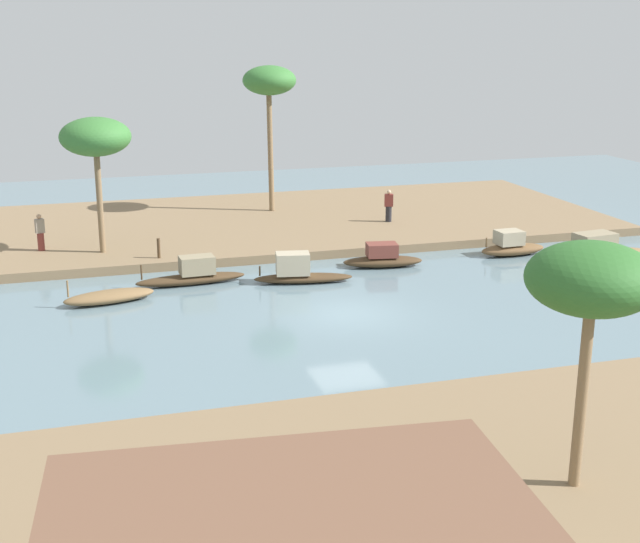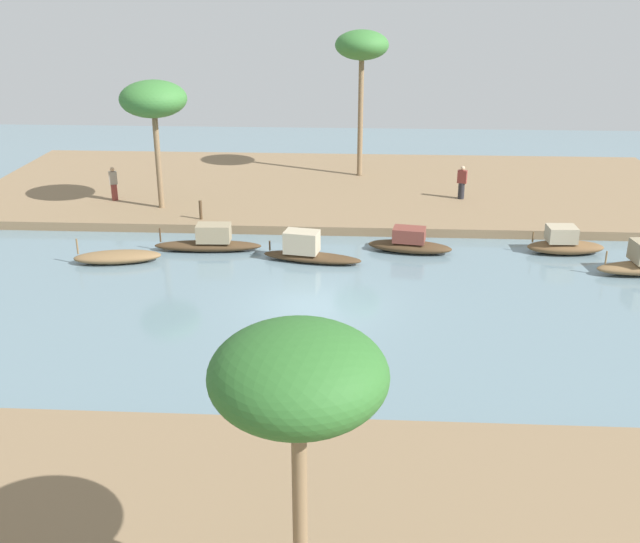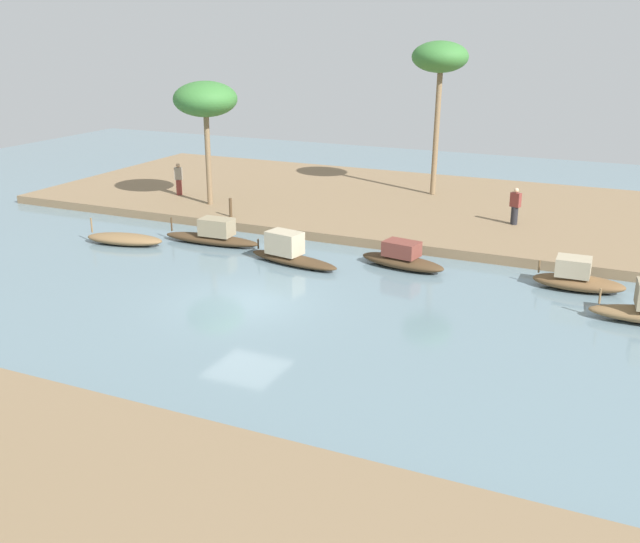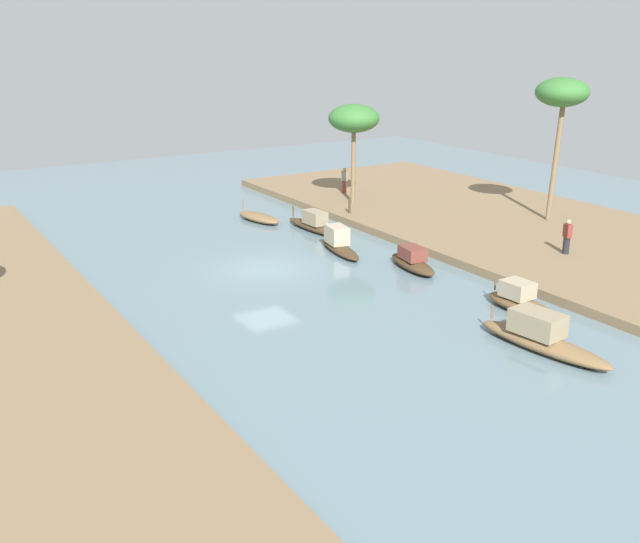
% 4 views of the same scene
% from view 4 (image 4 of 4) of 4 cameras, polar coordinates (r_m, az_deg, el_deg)
% --- Properties ---
extents(river_water, '(68.05, 68.05, 0.00)m').
position_cam_4_polar(river_water, '(34.40, -4.32, 0.19)').
color(river_water, slate).
rests_on(river_water, ground).
extents(riverbank_left, '(37.20, 15.17, 0.41)m').
position_cam_4_polar(riverbank_left, '(43.35, 14.08, 3.73)').
color(riverbank_left, '#846B4C').
rests_on(riverbank_left, ground).
extents(sampan_foreground, '(4.60, 1.12, 1.17)m').
position_cam_4_polar(sampan_foreground, '(40.98, -0.54, 3.76)').
color(sampan_foreground, '#47331E').
rests_on(sampan_foreground, river_water).
extents(sampan_with_tall_canopy, '(3.68, 1.68, 1.07)m').
position_cam_4_polar(sampan_with_tall_canopy, '(34.48, 7.23, 0.80)').
color(sampan_with_tall_canopy, '#47331E').
rests_on(sampan_with_tall_canopy, river_water).
extents(sampan_near_left_bank, '(4.21, 1.67, 1.28)m').
position_cam_4_polar(sampan_near_left_bank, '(36.95, 1.48, 2.24)').
color(sampan_near_left_bank, '#47331E').
rests_on(sampan_near_left_bank, river_water).
extents(sampan_open_hull, '(3.24, 1.29, 1.18)m').
position_cam_4_polar(sampan_open_hull, '(30.13, 15.31, -2.20)').
color(sampan_open_hull, brown).
rests_on(sampan_open_hull, river_water).
extents(sampan_with_red_awning, '(3.65, 1.74, 1.08)m').
position_cam_4_polar(sampan_with_red_awning, '(43.23, -4.79, 4.22)').
color(sampan_with_red_awning, brown).
rests_on(sampan_with_red_awning, river_water).
extents(sampan_midstream, '(5.33, 1.80, 1.36)m').
position_cam_4_polar(sampan_midstream, '(26.62, 16.90, -4.91)').
color(sampan_midstream, brown).
rests_on(sampan_midstream, river_water).
extents(person_on_near_bank, '(0.45, 0.39, 1.69)m').
position_cam_4_polar(person_on_near_bank, '(48.94, 1.92, 7.05)').
color(person_on_near_bank, brown).
rests_on(person_on_near_bank, riverbank_left).
extents(person_by_mooring, '(0.51, 0.40, 1.68)m').
position_cam_4_polar(person_by_mooring, '(37.05, 18.70, 2.53)').
color(person_by_mooring, '#232328').
rests_on(person_by_mooring, riverbank_left).
extents(mooring_post, '(0.14, 0.14, 0.89)m').
position_cam_4_polar(mooring_post, '(43.35, 2.31, 5.15)').
color(mooring_post, '#4C3823').
rests_on(mooring_post, riverbank_left).
extents(palm_tree_left_near, '(2.89, 2.89, 7.89)m').
position_cam_4_polar(palm_tree_left_near, '(42.93, 18.34, 12.93)').
color(palm_tree_left_near, '#7F6647').
rests_on(palm_tree_left_near, riverbank_left).
extents(palm_tree_left_far, '(3.12, 3.12, 6.08)m').
position_cam_4_polar(palm_tree_left_far, '(45.46, 2.66, 11.78)').
color(palm_tree_left_far, '#7F6647').
rests_on(palm_tree_left_far, riverbank_left).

